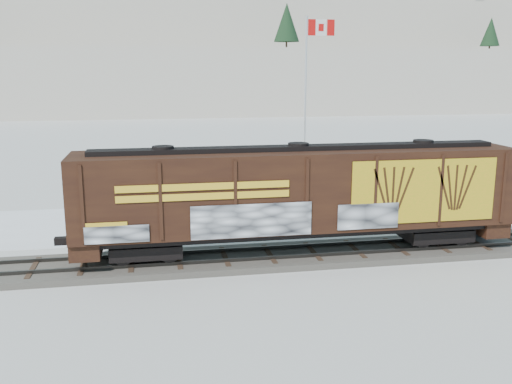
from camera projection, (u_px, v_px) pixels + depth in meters
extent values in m
plane|color=white|center=(269.00, 260.00, 25.40)|extent=(500.00, 500.00, 0.00)
cube|color=#59544C|center=(269.00, 257.00, 25.37)|extent=(50.00, 3.40, 0.28)
cube|color=#33302D|center=(273.00, 258.00, 24.63)|extent=(50.00, 0.10, 0.15)
cube|color=#33302D|center=(266.00, 248.00, 26.01)|extent=(50.00, 0.10, 0.15)
cube|color=white|center=(243.00, 218.00, 32.60)|extent=(40.00, 8.00, 0.03)
cube|color=white|center=(175.00, 81.00, 115.47)|extent=(360.00, 40.00, 12.00)
cube|color=white|center=(169.00, 54.00, 143.04)|extent=(360.00, 40.00, 24.00)
cube|color=white|center=(165.00, 39.00, 175.53)|extent=(360.00, 50.00, 35.00)
cone|color=black|center=(287.00, 22.00, 112.14)|extent=(5.04, 5.04, 7.38)
cone|color=black|center=(491.00, 32.00, 126.53)|extent=(4.20, 4.20, 6.15)
cube|color=black|center=(146.00, 248.00, 24.27)|extent=(3.00, 2.00, 0.90)
cube|color=black|center=(434.00, 232.00, 26.60)|extent=(3.00, 2.00, 0.90)
cylinder|color=black|center=(123.00, 255.00, 23.35)|extent=(0.90, 0.12, 0.90)
cube|color=black|center=(297.00, 228.00, 25.32)|extent=(19.25, 2.40, 0.25)
cube|color=black|center=(298.00, 188.00, 24.94)|extent=(19.25, 3.00, 3.38)
cube|color=black|center=(298.00, 148.00, 24.56)|extent=(17.71, 0.90, 0.20)
cube|color=gold|center=(425.00, 191.00, 24.37)|extent=(6.54, 0.03, 2.74)
cube|color=gold|center=(204.00, 192.00, 22.64)|extent=(6.93, 0.02, 0.70)
cube|color=white|center=(252.00, 221.00, 23.24)|extent=(5.00, 0.03, 1.40)
cylinder|color=silver|center=(303.00, 195.00, 38.18)|extent=(0.90, 0.90, 0.20)
cylinder|color=silver|center=(305.00, 109.00, 36.97)|extent=(0.14, 0.14, 11.61)
cube|color=red|center=(312.00, 27.00, 35.95)|extent=(0.50, 0.07, 1.00)
cube|color=white|center=(321.00, 27.00, 36.06)|extent=(0.70, 0.09, 1.00)
cube|color=red|center=(331.00, 28.00, 36.17)|extent=(0.50, 0.07, 1.00)
imported|color=silver|center=(151.00, 206.00, 32.24)|extent=(4.47, 2.76, 1.42)
imported|color=silver|center=(226.00, 210.00, 30.92)|extent=(5.22, 3.03, 1.63)
imported|color=#212429|center=(313.00, 200.00, 33.73)|extent=(5.09, 3.15, 1.38)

